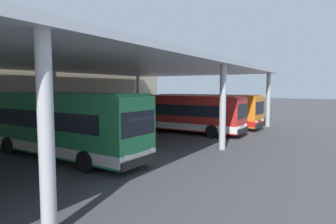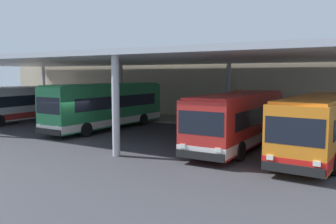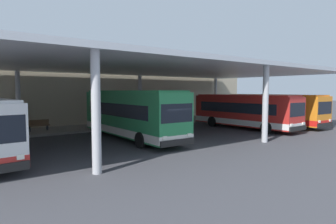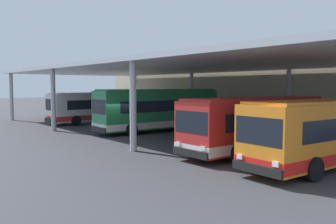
# 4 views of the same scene
# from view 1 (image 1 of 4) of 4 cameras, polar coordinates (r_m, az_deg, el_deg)

# --- Properties ---
(ground_plane) EXTENTS (200.00, 200.00, 0.00)m
(ground_plane) POSITION_cam_1_polar(r_m,az_deg,el_deg) (14.40, -8.05, -10.64)
(ground_plane) COLOR #3D3D42
(canopy_shelter) EXTENTS (40.00, 17.00, 5.55)m
(canopy_shelter) POSITION_cam_1_polar(r_m,az_deg,el_deg) (17.97, -22.09, 9.21)
(canopy_shelter) COLOR silver
(canopy_shelter) RESTS_ON ground
(bus_second_bay) EXTENTS (2.99, 11.41, 3.57)m
(bus_second_bay) POSITION_cam_1_polar(r_m,az_deg,el_deg) (16.93, -20.64, -2.23)
(bus_second_bay) COLOR #28844C
(bus_second_bay) RESTS_ON ground
(bus_middle_bay) EXTENTS (2.74, 10.53, 3.17)m
(bus_middle_bay) POSITION_cam_1_polar(r_m,az_deg,el_deg) (24.72, 2.92, -0.22)
(bus_middle_bay) COLOR red
(bus_middle_bay) RESTS_ON ground
(bus_far_bay) EXTENTS (3.12, 10.65, 3.17)m
(bus_far_bay) POSITION_cam_1_polar(r_m,az_deg,el_deg) (28.58, 7.67, 0.43)
(bus_far_bay) COLOR orange
(bus_far_bay) RESTS_ON ground
(banner_sign) EXTENTS (0.70, 0.12, 3.20)m
(banner_sign) POSITION_cam_1_polar(r_m,az_deg,el_deg) (27.28, -15.16, 0.78)
(banner_sign) COLOR #B2B2B7
(banner_sign) RESTS_ON platform_kerb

